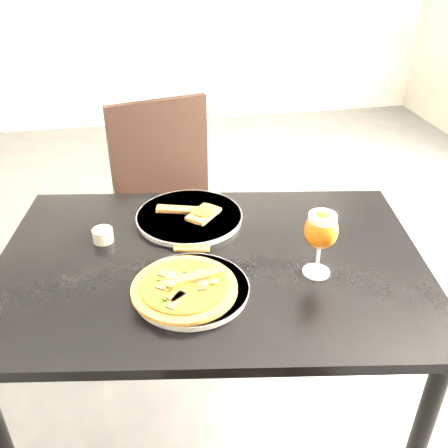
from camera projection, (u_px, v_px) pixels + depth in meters
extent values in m
plane|color=#4A4B4D|center=(194.00, 384.00, 1.97)|extent=(6.00, 6.00, 0.00)
cube|color=black|center=(211.00, 264.00, 1.41)|extent=(1.32, 0.99, 0.03)
cylinder|color=black|center=(69.00, 293.00, 1.88)|extent=(0.05, 0.05, 0.72)
cylinder|color=black|center=(353.00, 288.00, 1.91)|extent=(0.05, 0.05, 0.72)
cube|color=black|center=(178.00, 227.00, 2.07)|extent=(0.52, 0.52, 0.04)
cylinder|color=black|center=(154.00, 310.00, 2.00)|extent=(0.04, 0.04, 0.45)
cylinder|color=black|center=(234.00, 288.00, 2.12)|extent=(0.04, 0.04, 0.45)
cylinder|color=black|center=(131.00, 262.00, 2.28)|extent=(0.04, 0.04, 0.45)
cylinder|color=black|center=(204.00, 245.00, 2.40)|extent=(0.04, 0.04, 0.45)
cube|color=black|center=(160.00, 151.00, 2.09)|extent=(0.42, 0.12, 0.44)
cylinder|color=silver|center=(191.00, 289.00, 1.28)|extent=(0.30, 0.30, 0.02)
cylinder|color=brown|center=(184.00, 288.00, 1.26)|extent=(0.27, 0.27, 0.01)
cylinder|color=#CB4C10|center=(184.00, 285.00, 1.25)|extent=(0.22, 0.22, 0.01)
cube|color=#533724|center=(196.00, 283.00, 1.26)|extent=(0.05, 0.03, 0.00)
cube|color=#533724|center=(188.00, 272.00, 1.29)|extent=(0.04, 0.06, 0.00)
cube|color=#533724|center=(161.00, 277.00, 1.28)|extent=(0.06, 0.05, 0.00)
cube|color=#533724|center=(176.00, 289.00, 1.23)|extent=(0.06, 0.05, 0.00)
cube|color=#533724|center=(193.00, 295.00, 1.22)|extent=(0.04, 0.06, 0.00)
ellipsoid|color=#E7CA4B|center=(190.00, 280.00, 1.26)|extent=(0.03, 0.03, 0.01)
ellipsoid|color=#E7CA4B|center=(181.00, 267.00, 1.31)|extent=(0.03, 0.03, 0.01)
ellipsoid|color=#E7CA4B|center=(177.00, 281.00, 1.26)|extent=(0.03, 0.03, 0.01)
ellipsoid|color=#E7CA4B|center=(162.00, 294.00, 1.21)|extent=(0.03, 0.03, 0.01)
ellipsoid|color=#E7CA4B|center=(185.00, 288.00, 1.23)|extent=(0.03, 0.03, 0.01)
ellipsoid|color=#E7CA4B|center=(209.00, 289.00, 1.23)|extent=(0.03, 0.03, 0.01)
cube|color=#0C410B|center=(186.00, 281.00, 1.26)|extent=(0.01, 0.02, 0.00)
cube|color=#0C410B|center=(177.00, 275.00, 1.28)|extent=(0.01, 0.02, 0.00)
cube|color=#0C410B|center=(158.00, 278.00, 1.27)|extent=(0.02, 0.01, 0.00)
cube|color=#0C410B|center=(173.00, 287.00, 1.24)|extent=(0.02, 0.01, 0.00)
cube|color=#0C410B|center=(171.00, 297.00, 1.21)|extent=(0.01, 0.02, 0.00)
cube|color=#0C410B|center=(185.00, 288.00, 1.24)|extent=(0.00, 0.02, 0.00)
cube|color=#0C410B|center=(197.00, 291.00, 1.23)|extent=(0.01, 0.02, 0.00)
cube|color=#0C410B|center=(213.00, 284.00, 1.25)|extent=(0.02, 0.01, 0.00)
cube|color=#0C410B|center=(193.00, 280.00, 1.27)|extent=(0.02, 0.01, 0.00)
cube|color=brown|center=(199.00, 277.00, 1.27)|extent=(0.13, 0.05, 0.01)
cylinder|color=silver|center=(189.00, 217.00, 1.58)|extent=(0.38, 0.38, 0.02)
cube|color=brown|center=(177.00, 210.00, 1.59)|extent=(0.14, 0.07, 0.01)
cube|color=brown|center=(204.00, 214.00, 1.57)|extent=(0.12, 0.13, 0.01)
cylinder|color=#CB4C10|center=(203.00, 212.00, 1.57)|extent=(0.06, 0.06, 0.00)
cube|color=brown|center=(192.00, 249.00, 1.44)|extent=(0.11, 0.05, 0.01)
cylinder|color=#B3B4A2|center=(103.00, 235.00, 1.47)|extent=(0.06, 0.06, 0.04)
cylinder|color=gold|center=(102.00, 231.00, 1.46)|extent=(0.05, 0.05, 0.01)
cylinder|color=silver|center=(316.00, 272.00, 1.35)|extent=(0.07, 0.07, 0.01)
cylinder|color=silver|center=(318.00, 259.00, 1.33)|extent=(0.01, 0.01, 0.08)
ellipsoid|color=#8F490D|center=(321.00, 230.00, 1.28)|extent=(0.09, 0.09, 0.10)
cylinder|color=white|center=(323.00, 218.00, 1.26)|extent=(0.07, 0.07, 0.02)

